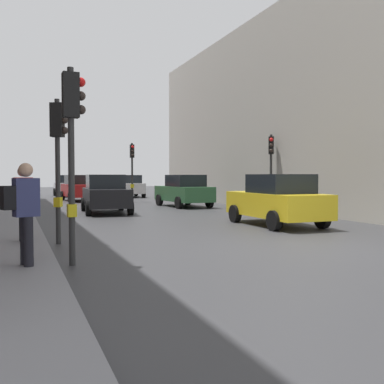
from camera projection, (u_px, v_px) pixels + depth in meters
The scene contains 14 objects.
ground_plane at pixel (294, 247), 10.55m from camera, with size 120.00×120.00×0.00m, color #38383A.
building_facade_right at pixel (339, 119), 25.78m from camera, with size 12.00×26.50×10.04m, color #B2ADA3.
traffic_light_far_median at pixel (132, 161), 28.01m from camera, with size 0.25×0.43×3.80m.
traffic_light_near_right at pixel (58, 144), 10.91m from camera, with size 0.45×0.35×3.61m.
traffic_light_near_left at pixel (72, 130), 8.28m from camera, with size 0.44×0.25×3.75m.
traffic_light_mid_street at pixel (271, 158), 21.06m from camera, with size 0.36×0.45×3.69m.
car_red_sedan at pixel (80, 188), 29.72m from camera, with size 2.27×4.33×1.76m.
car_dark_suv at pixel (106, 194), 20.18m from camera, with size 2.25×4.32×1.76m.
car_white_compact at pixel (129, 186), 35.11m from camera, with size 2.13×4.26×1.76m.
car_silver_hatchback at pixel (68, 186), 36.53m from camera, with size 2.20×4.29×1.76m.
car_yellow_taxi at pixel (277, 200), 15.03m from camera, with size 2.09×4.24×1.76m.
car_green_estate at pixel (184, 191), 24.17m from camera, with size 2.25×4.32×1.76m.
pedestrian_with_grey_backpack at pixel (24, 208), 7.50m from camera, with size 0.65×0.42×1.77m.
pedestrian_in_red_jacket at pixel (23, 200), 10.31m from camera, with size 0.45×0.36×1.77m.
Camera 1 is at (-6.23, -8.80, 1.71)m, focal length 41.03 mm.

